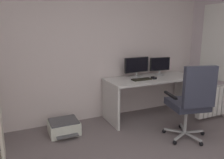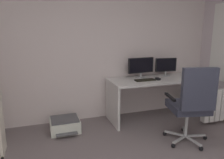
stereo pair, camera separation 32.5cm
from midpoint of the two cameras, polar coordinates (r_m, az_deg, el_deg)
name	(u,v)px [view 2 (the right image)]	position (r m, az deg, el deg)	size (l,w,h in m)	color
wall_back	(82,47)	(3.76, -5.35, 8.27)	(4.83, 0.10, 2.53)	silver
desk	(156,88)	(3.99, 13.67, -2.27)	(1.67, 0.67, 0.72)	silver
monitor_main	(141,66)	(3.93, 9.86, 3.39)	(0.49, 0.18, 0.35)	#B2B5B7
monitor_secondary	(166,66)	(4.20, 15.95, 3.40)	(0.40, 0.18, 0.33)	#B2B5B7
keyboard	(145,80)	(3.75, 11.00, -0.15)	(0.34, 0.13, 0.02)	black
computer_mouse	(158,79)	(3.85, 14.15, 0.14)	(0.06, 0.10, 0.03)	black
office_chair	(192,102)	(3.18, 22.72, -5.52)	(0.63, 0.64, 1.11)	#B7BABC
printer	(65,125)	(3.55, -9.51, -11.53)	(0.45, 0.48, 0.21)	silver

